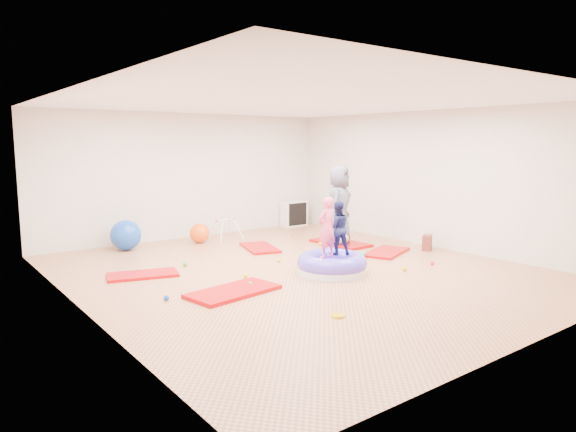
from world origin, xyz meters
TOP-DOWN VIEW (x-y plane):
  - room at (0.00, 0.00)m, footprint 7.01×8.01m
  - gym_mat_front_left at (-1.56, -0.46)m, footprint 1.41×0.86m
  - gym_mat_mid_left at (-2.23, 1.25)m, footprint 1.21×0.83m
  - gym_mat_center_back at (0.50, 1.91)m, footprint 0.87×1.25m
  - gym_mat_right at (2.23, 0.06)m, footprint 1.28×0.96m
  - gym_mat_rear_right at (2.14, 1.28)m, footprint 0.68×1.32m
  - inflatable_cushion at (0.33, -0.46)m, footprint 1.16×1.16m
  - child_pink at (0.19, -0.49)m, footprint 0.38×0.27m
  - child_navy at (0.50, -0.39)m, footprint 0.53×0.49m
  - adult_caregiver at (2.04, 1.23)m, footprint 0.94×0.86m
  - infant at (1.95, 1.09)m, footprint 0.39×0.39m
  - ball_pit_balls at (0.04, 0.08)m, footprint 4.67×2.63m
  - exercise_ball_blue at (-1.71, 3.44)m, footprint 0.61×0.61m
  - exercise_ball_orange at (-0.18, 3.23)m, footprint 0.43×0.43m
  - infant_play_gym at (0.45, 3.20)m, footprint 0.60×0.57m
  - cube_shelf at (2.84, 3.79)m, footprint 0.67×0.33m
  - balance_disc at (1.54, 0.19)m, footprint 0.35×0.35m
  - backpack at (3.10, -0.23)m, footprint 0.31×0.28m
  - yellow_toy at (-1.05, -2.11)m, footprint 0.18×0.18m

SIDE VIEW (x-z plane):
  - yellow_toy at x=-1.05m, z-range 0.00..0.03m
  - gym_mat_mid_left at x=-2.23m, z-range 0.00..0.05m
  - gym_mat_center_back at x=0.50m, z-range 0.00..0.05m
  - gym_mat_right at x=2.23m, z-range 0.00..0.05m
  - gym_mat_rear_right at x=2.14m, z-range 0.00..0.05m
  - gym_mat_front_left at x=-1.56m, z-range 0.00..0.06m
  - ball_pit_balls at x=0.04m, z-range 0.00..0.08m
  - balance_disc at x=1.54m, z-range 0.00..0.08m
  - inflatable_cushion at x=0.33m, z-range -0.04..0.32m
  - backpack at x=3.10m, z-range 0.00..0.31m
  - infant at x=1.95m, z-range 0.06..0.28m
  - exercise_ball_orange at x=-0.18m, z-range 0.00..0.43m
  - exercise_ball_blue at x=-1.71m, z-range 0.00..0.61m
  - infant_play_gym at x=0.45m, z-range 0.08..0.54m
  - cube_shelf at x=2.84m, z-range 0.00..0.67m
  - child_navy at x=0.50m, z-range 0.34..1.23m
  - child_pink at x=0.19m, z-range 0.34..1.33m
  - adult_caregiver at x=2.04m, z-range 0.05..1.67m
  - room at x=0.00m, z-range 0.00..2.80m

